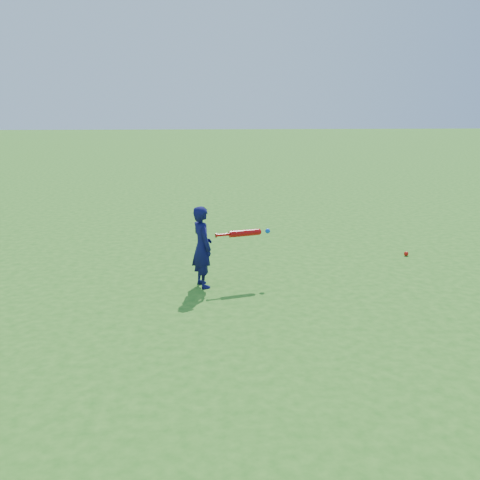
{
  "coord_description": "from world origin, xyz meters",
  "views": [
    {
      "loc": [
        -0.59,
        -6.97,
        2.26
      ],
      "look_at": [
        -0.16,
        -0.4,
        0.56
      ],
      "focal_mm": 40.0,
      "sensor_mm": 36.0,
      "label": 1
    }
  ],
  "objects": [
    {
      "name": "child",
      "position": [
        -0.64,
        -0.54,
        0.51
      ],
      "size": [
        0.37,
        0.44,
        1.03
      ],
      "primitive_type": "imported",
      "rotation": [
        0.0,
        0.0,
        1.94
      ],
      "color": "#0E0E44",
      "rests_on": "ground"
    },
    {
      "name": "bat_swing",
      "position": [
        -0.08,
        -0.43,
        0.66
      ],
      "size": [
        0.71,
        0.25,
        0.08
      ],
      "rotation": [
        0.0,
        0.0,
        0.28
      ],
      "color": "red",
      "rests_on": "ground"
    },
    {
      "name": "ground_ball_red",
      "position": [
        2.43,
        0.64,
        0.03
      ],
      "size": [
        0.07,
        0.07,
        0.07
      ],
      "primitive_type": "sphere",
      "color": "red",
      "rests_on": "ground"
    },
    {
      "name": "ground",
      "position": [
        0.0,
        0.0,
        0.0
      ],
      "size": [
        80.0,
        80.0,
        0.0
      ],
      "primitive_type": "plane",
      "color": "#2A701A",
      "rests_on": "ground"
    }
  ]
}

